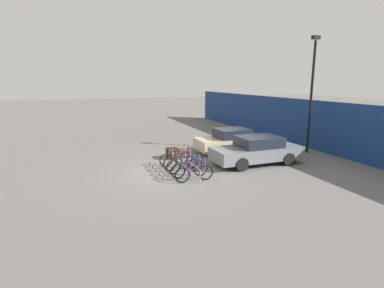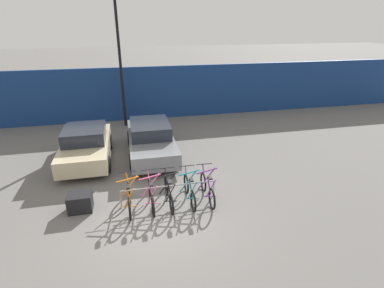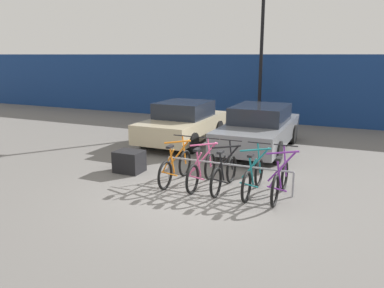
{
  "view_description": "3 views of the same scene",
  "coord_description": "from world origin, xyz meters",
  "px_view_note": "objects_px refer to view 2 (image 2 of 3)",
  "views": [
    {
      "loc": [
        12.71,
        -3.77,
        4.12
      ],
      "look_at": [
        0.03,
        1.04,
        1.23
      ],
      "focal_mm": 28.0,
      "sensor_mm": 36.0,
      "label": 1
    },
    {
      "loc": [
        -0.62,
        -7.39,
        5.35
      ],
      "look_at": [
        1.57,
        2.41,
        1.16
      ],
      "focal_mm": 28.0,
      "sensor_mm": 36.0,
      "label": 2
    },
    {
      "loc": [
        2.95,
        -7.03,
        2.95
      ],
      "look_at": [
        -0.6,
        1.04,
        0.84
      ],
      "focal_mm": 35.0,
      "sensor_mm": 36.0,
      "label": 3
    }
  ],
  "objects_px": {
    "bicycle_purple": "(207,189)",
    "car_grey": "(151,139)",
    "bicycle_teal": "(190,191)",
    "car_beige": "(86,145)",
    "lamp_post": "(120,57)",
    "bicycle_orange": "(129,198)",
    "bicycle_pink": "(151,195)",
    "bicycle_black": "(169,193)",
    "bike_rack": "(169,188)",
    "cargo_crate": "(80,202)"
  },
  "relations": [
    {
      "from": "bicycle_purple",
      "to": "lamp_post",
      "type": "bearing_deg",
      "value": 105.67
    },
    {
      "from": "bicycle_purple",
      "to": "car_grey",
      "type": "relative_size",
      "value": 0.38
    },
    {
      "from": "bicycle_teal",
      "to": "bicycle_purple",
      "type": "distance_m",
      "value": 0.58
    },
    {
      "from": "bicycle_teal",
      "to": "bicycle_purple",
      "type": "height_order",
      "value": "same"
    },
    {
      "from": "bicycle_black",
      "to": "lamp_post",
      "type": "bearing_deg",
      "value": 95.31
    },
    {
      "from": "bicycle_orange",
      "to": "lamp_post",
      "type": "distance_m",
      "value": 8.6
    },
    {
      "from": "bicycle_black",
      "to": "bicycle_teal",
      "type": "xyz_separation_m",
      "value": [
        0.66,
        0.0,
        0.0
      ]
    },
    {
      "from": "bicycle_orange",
      "to": "car_beige",
      "type": "relative_size",
      "value": 0.43
    },
    {
      "from": "bicycle_pink",
      "to": "bicycle_black",
      "type": "distance_m",
      "value": 0.54
    },
    {
      "from": "car_beige",
      "to": "car_grey",
      "type": "height_order",
      "value": "same"
    },
    {
      "from": "bicycle_orange",
      "to": "lamp_post",
      "type": "xyz_separation_m",
      "value": [
        0.01,
        7.97,
        3.22
      ]
    },
    {
      "from": "bicycle_orange",
      "to": "car_beige",
      "type": "bearing_deg",
      "value": 113.01
    },
    {
      "from": "bike_rack",
      "to": "car_grey",
      "type": "relative_size",
      "value": 0.66
    },
    {
      "from": "bike_rack",
      "to": "car_grey",
      "type": "xyz_separation_m",
      "value": [
        -0.2,
        3.76,
        0.22
      ]
    },
    {
      "from": "bicycle_orange",
      "to": "bicycle_purple",
      "type": "distance_m",
      "value": 2.45
    },
    {
      "from": "bicycle_orange",
      "to": "car_beige",
      "type": "xyz_separation_m",
      "value": [
        -1.58,
        3.82,
        0.31
      ]
    },
    {
      "from": "bicycle_orange",
      "to": "lamp_post",
      "type": "relative_size",
      "value": 0.26
    },
    {
      "from": "bicycle_orange",
      "to": "bicycle_purple",
      "type": "relative_size",
      "value": 1.0
    },
    {
      "from": "bicycle_teal",
      "to": "car_grey",
      "type": "relative_size",
      "value": 0.38
    },
    {
      "from": "bike_rack",
      "to": "car_grey",
      "type": "bearing_deg",
      "value": 92.98
    },
    {
      "from": "bike_rack",
      "to": "bicycle_purple",
      "type": "xyz_separation_m",
      "value": [
        1.22,
        -0.15,
        -0.1
      ]
    },
    {
      "from": "bike_rack",
      "to": "cargo_crate",
      "type": "distance_m",
      "value": 2.68
    },
    {
      "from": "car_beige",
      "to": "bicycle_orange",
      "type": "bearing_deg",
      "value": -67.49
    },
    {
      "from": "bicycle_purple",
      "to": "bicycle_orange",
      "type": "bearing_deg",
      "value": 178.72
    },
    {
      "from": "bicycle_orange",
      "to": "bicycle_purple",
      "type": "bearing_deg",
      "value": 0.5
    },
    {
      "from": "cargo_crate",
      "to": "lamp_post",
      "type": "bearing_deg",
      "value": 79.25
    },
    {
      "from": "cargo_crate",
      "to": "bicycle_purple",
      "type": "bearing_deg",
      "value": -3.71
    },
    {
      "from": "bicycle_purple",
      "to": "car_grey",
      "type": "bearing_deg",
      "value": 108.66
    },
    {
      "from": "bicycle_pink",
      "to": "bicycle_black",
      "type": "bearing_deg",
      "value": -1.96
    },
    {
      "from": "lamp_post",
      "to": "cargo_crate",
      "type": "relative_size",
      "value": 9.27
    },
    {
      "from": "bicycle_purple",
      "to": "bicycle_pink",
      "type": "bearing_deg",
      "value": 178.72
    },
    {
      "from": "bicycle_purple",
      "to": "lamp_post",
      "type": "distance_m",
      "value": 8.94
    },
    {
      "from": "bicycle_teal",
      "to": "cargo_crate",
      "type": "height_order",
      "value": "bicycle_teal"
    },
    {
      "from": "bicycle_pink",
      "to": "bicycle_black",
      "type": "relative_size",
      "value": 1.0
    },
    {
      "from": "bike_rack",
      "to": "bicycle_orange",
      "type": "relative_size",
      "value": 1.75
    },
    {
      "from": "car_beige",
      "to": "cargo_crate",
      "type": "relative_size",
      "value": 5.67
    },
    {
      "from": "bike_rack",
      "to": "car_grey",
      "type": "height_order",
      "value": "car_grey"
    },
    {
      "from": "bicycle_pink",
      "to": "bicycle_purple",
      "type": "relative_size",
      "value": 1.0
    },
    {
      "from": "bike_rack",
      "to": "bicycle_pink",
      "type": "relative_size",
      "value": 1.75
    },
    {
      "from": "car_grey",
      "to": "cargo_crate",
      "type": "distance_m",
      "value": 4.44
    },
    {
      "from": "car_beige",
      "to": "lamp_post",
      "type": "relative_size",
      "value": 0.61
    },
    {
      "from": "bike_rack",
      "to": "cargo_crate",
      "type": "height_order",
      "value": "bike_rack"
    },
    {
      "from": "bicycle_orange",
      "to": "cargo_crate",
      "type": "bearing_deg",
      "value": 170.62
    },
    {
      "from": "bike_rack",
      "to": "car_grey",
      "type": "distance_m",
      "value": 3.77
    },
    {
      "from": "bicycle_teal",
      "to": "car_beige",
      "type": "bearing_deg",
      "value": 131.3
    },
    {
      "from": "bike_rack",
      "to": "bicycle_black",
      "type": "distance_m",
      "value": 0.18
    },
    {
      "from": "car_beige",
      "to": "cargo_crate",
      "type": "distance_m",
      "value": 3.59
    },
    {
      "from": "bicycle_black",
      "to": "bike_rack",
      "type": "bearing_deg",
      "value": 80.49
    },
    {
      "from": "bike_rack",
      "to": "lamp_post",
      "type": "bearing_deg",
      "value": 98.78
    },
    {
      "from": "bicycle_orange",
      "to": "bicycle_teal",
      "type": "bearing_deg",
      "value": 0.5
    }
  ]
}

